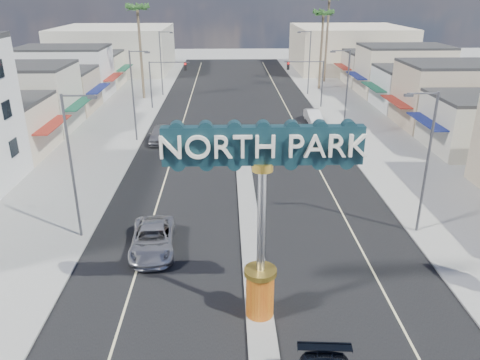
{
  "coord_description": "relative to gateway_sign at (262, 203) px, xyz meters",
  "views": [
    {
      "loc": [
        -1.49,
        -16.03,
        14.36
      ],
      "look_at": [
        -0.7,
        9.34,
        4.0
      ],
      "focal_mm": 35.0,
      "sensor_mm": 36.0,
      "label": 1
    }
  ],
  "objects": [
    {
      "name": "ground",
      "position": [
        0.0,
        28.02,
        -5.93
      ],
      "size": [
        160.0,
        160.0,
        0.0
      ],
      "primitive_type": "plane",
      "color": "gray",
      "rests_on": "ground"
    },
    {
      "name": "storefront_row_right",
      "position": [
        24.0,
        41.02,
        -2.93
      ],
      "size": [
        12.0,
        42.0,
        6.0
      ],
      "primitive_type": "cube",
      "color": "#B7B29E",
      "rests_on": "ground"
    },
    {
      "name": "sidewalk_right",
      "position": [
        14.0,
        28.02,
        -5.87
      ],
      "size": [
        8.0,
        120.0,
        0.12
      ],
      "primitive_type": "cube",
      "color": "gray",
      "rests_on": "ground"
    },
    {
      "name": "suv_left",
      "position": [
        -5.87,
        6.25,
        -5.17
      ],
      "size": [
        2.9,
        5.61,
        1.51
      ],
      "primitive_type": "imported",
      "rotation": [
        0.0,
        0.0,
        0.07
      ],
      "color": "#A4A3A8",
      "rests_on": "ground"
    },
    {
      "name": "streetlight_r_far",
      "position": [
        10.43,
        50.02,
        -0.86
      ],
      "size": [
        2.03,
        0.22,
        9.0
      ],
      "color": "#47474C",
      "rests_on": "ground"
    },
    {
      "name": "backdrop_far_left",
      "position": [
        -22.0,
        73.02,
        -1.93
      ],
      "size": [
        20.0,
        20.0,
        8.0
      ],
      "primitive_type": "cube",
      "color": "#B7B29E",
      "rests_on": "ground"
    },
    {
      "name": "car_parked_right",
      "position": [
        8.69,
        34.83,
        -5.21
      ],
      "size": [
        1.68,
        4.39,
        1.43
      ],
      "primitive_type": "imported",
      "rotation": [
        0.0,
        0.0,
        0.04
      ],
      "color": "silver",
      "rests_on": "ground"
    },
    {
      "name": "car_parked_left",
      "position": [
        -8.13,
        27.7,
        -5.1
      ],
      "size": [
        1.96,
        4.87,
        1.66
      ],
      "primitive_type": "imported",
      "rotation": [
        0.0,
        0.0,
        0.0
      ],
      "color": "slate",
      "rests_on": "ground"
    },
    {
      "name": "traffic_signal_right",
      "position": [
        9.18,
        42.02,
        -1.65
      ],
      "size": [
        5.09,
        0.45,
        6.0
      ],
      "color": "#47474C",
      "rests_on": "ground"
    },
    {
      "name": "median_island",
      "position": [
        0.0,
        12.02,
        -5.85
      ],
      "size": [
        1.3,
        30.0,
        0.16
      ],
      "primitive_type": "cube",
      "color": "gray",
      "rests_on": "ground"
    },
    {
      "name": "palm_right_far",
      "position": [
        15.0,
        60.02,
        6.46
      ],
      "size": [
        2.6,
        2.6,
        14.1
      ],
      "color": "brown",
      "rests_on": "ground"
    },
    {
      "name": "traffic_signal_left",
      "position": [
        -9.18,
        42.02,
        -1.65
      ],
      "size": [
        5.09,
        0.45,
        6.0
      ],
      "color": "#47474C",
      "rests_on": "ground"
    },
    {
      "name": "road",
      "position": [
        0.0,
        28.02,
        -5.92
      ],
      "size": [
        20.0,
        120.0,
        0.01
      ],
      "primitive_type": "cube",
      "color": "black",
      "rests_on": "ground"
    },
    {
      "name": "streetlight_r_mid",
      "position": [
        10.43,
        28.02,
        -0.86
      ],
      "size": [
        2.03,
        0.22,
        9.0
      ],
      "color": "#47474C",
      "rests_on": "ground"
    },
    {
      "name": "gateway_sign",
      "position": [
        0.0,
        0.0,
        0.0
      ],
      "size": [
        8.2,
        1.5,
        9.15
      ],
      "color": "red",
      "rests_on": "median_island"
    },
    {
      "name": "sidewalk_left",
      "position": [
        -14.0,
        28.02,
        -5.87
      ],
      "size": [
        8.0,
        120.0,
        0.12
      ],
      "primitive_type": "cube",
      "color": "gray",
      "rests_on": "ground"
    },
    {
      "name": "streetlight_l_near",
      "position": [
        -10.43,
        8.02,
        -0.86
      ],
      "size": [
        2.03,
        0.22,
        9.0
      ],
      "color": "#47474C",
      "rests_on": "ground"
    },
    {
      "name": "streetlight_r_near",
      "position": [
        10.43,
        8.02,
        -0.86
      ],
      "size": [
        2.03,
        0.22,
        9.0
      ],
      "color": "#47474C",
      "rests_on": "ground"
    },
    {
      "name": "streetlight_l_mid",
      "position": [
        -10.43,
        28.02,
        -0.86
      ],
      "size": [
        2.03,
        0.22,
        9.0
      ],
      "color": "#47474C",
      "rests_on": "ground"
    },
    {
      "name": "streetlight_l_far",
      "position": [
        -10.43,
        50.02,
        -0.86
      ],
      "size": [
        2.03,
        0.22,
        9.0
      ],
      "color": "#47474C",
      "rests_on": "ground"
    },
    {
      "name": "palm_left_far",
      "position": [
        -13.0,
        48.02,
        5.57
      ],
      "size": [
        2.6,
        2.6,
        13.1
      ],
      "color": "brown",
      "rests_on": "ground"
    },
    {
      "name": "storefront_row_left",
      "position": [
        -24.0,
        41.02,
        -2.93
      ],
      "size": [
        12.0,
        42.0,
        6.0
      ],
      "primitive_type": "cube",
      "color": "beige",
      "rests_on": "ground"
    },
    {
      "name": "palm_right_mid",
      "position": [
        13.0,
        54.02,
        4.67
      ],
      "size": [
        2.6,
        2.6,
        12.1
      ],
      "color": "brown",
      "rests_on": "ground"
    },
    {
      "name": "backdrop_far_right",
      "position": [
        22.0,
        73.02,
        -1.93
      ],
      "size": [
        20.0,
        20.0,
        8.0
      ],
      "primitive_type": "cube",
      "color": "beige",
      "rests_on": "ground"
    }
  ]
}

